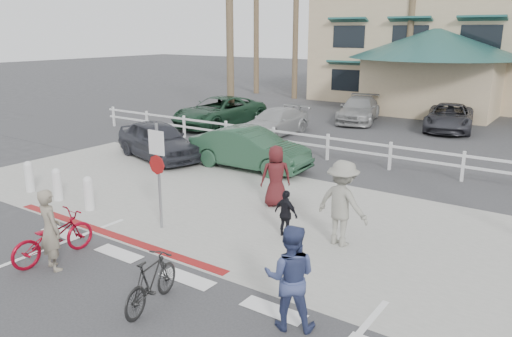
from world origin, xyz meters
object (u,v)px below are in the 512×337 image
Objects in this scene: car_red_compact at (158,140)px; sign_post at (159,171)px; bike_black at (151,282)px; car_white_sedan at (250,149)px; bike_red at (53,237)px.

sign_post is at bearing -116.87° from car_red_compact.
car_red_compact is at bearing -57.77° from bike_black.
car_red_compact reaches higher than bike_black.
car_white_sedan is at bearing -77.83° from bike_black.
car_red_compact is (-4.43, 7.40, 0.22)m from bike_red.
sign_post is 1.85× the size of bike_black.
car_red_compact is (-7.53, 7.55, 0.24)m from bike_black.
bike_red is (-0.63, -2.52, -0.96)m from sign_post.
bike_red is 8.62m from car_red_compact.
bike_black is 0.36× the size of car_white_sedan.
sign_post is 0.67× the size of car_white_sedan.
bike_black is 9.26m from car_white_sedan.
sign_post reaches higher than bike_red.
bike_black is at bearing -157.39° from car_white_sedan.
sign_post is 5.94m from car_white_sedan.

